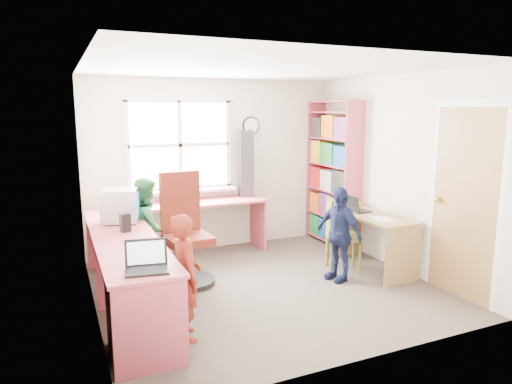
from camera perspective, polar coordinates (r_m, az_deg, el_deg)
room at (r=5.03m, az=0.82°, el=1.60°), size 3.64×3.44×2.44m
l_desk at (r=4.47m, az=-12.86°, el=-9.85°), size 2.38×2.95×0.75m
right_desk at (r=5.87m, az=14.15°, el=-4.56°), size 0.58×1.22×0.69m
bookshelf at (r=6.79m, az=9.59°, el=1.87°), size 0.30×1.02×2.10m
swivel_chair at (r=5.31m, az=-8.84°, el=-5.45°), size 0.64×0.64×1.27m
wooden_chair at (r=5.71m, az=10.23°, el=-4.94°), size 0.52×0.52×0.91m
crt_monitor at (r=5.21m, az=-16.65°, el=-1.66°), size 0.45×0.42×0.37m
laptop_left at (r=3.67m, az=-13.52°, el=-8.62°), size 0.36×0.32×0.22m
laptop_right at (r=5.94m, az=12.19°, el=-1.92°), size 0.29×0.34×0.22m
speaker_a at (r=4.83m, az=-16.03°, el=-3.69°), size 0.11×0.11×0.19m
speaker_b at (r=5.44m, az=-17.02°, el=-2.13°), size 0.12×0.12×0.20m
cd_tower at (r=6.48m, az=-1.27°, el=3.57°), size 0.21×0.19×0.94m
game_box at (r=6.29m, az=11.48°, el=-1.44°), size 0.31×0.31×0.06m
paper_a at (r=4.22m, az=-14.67°, el=-6.89°), size 0.21×0.28×0.00m
paper_b at (r=5.60m, az=15.57°, el=-3.31°), size 0.32×0.38×0.00m
potted_plant at (r=6.11m, az=-10.47°, el=0.09°), size 0.21×0.18×0.33m
person_red at (r=4.03m, az=-8.74°, el=-10.44°), size 0.29×0.42×1.11m
person_green at (r=5.50m, az=-13.42°, el=-4.46°), size 0.54×0.65×1.21m
person_navy at (r=5.40m, az=10.30°, el=-5.18°), size 0.41×0.69×1.11m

